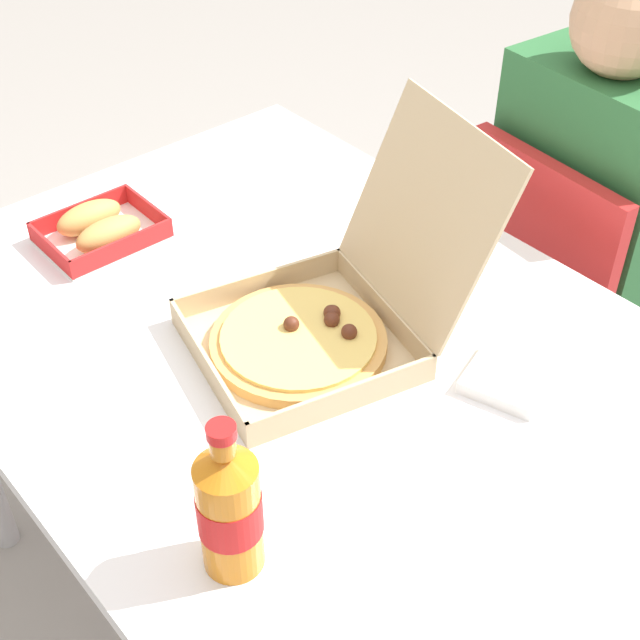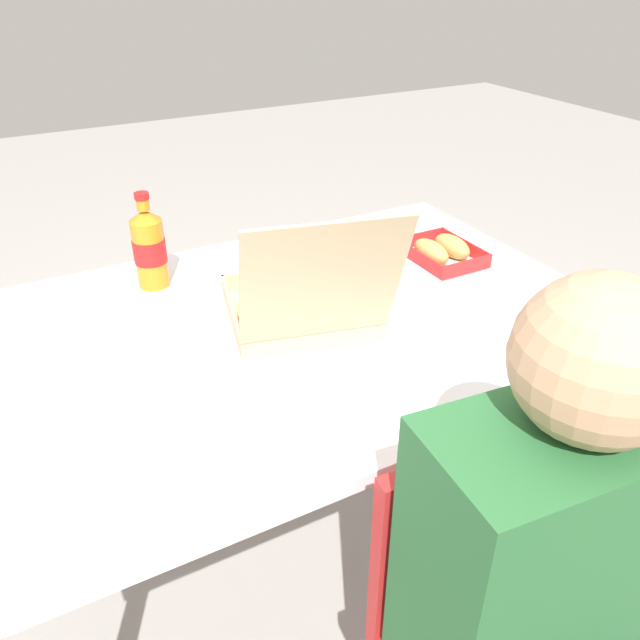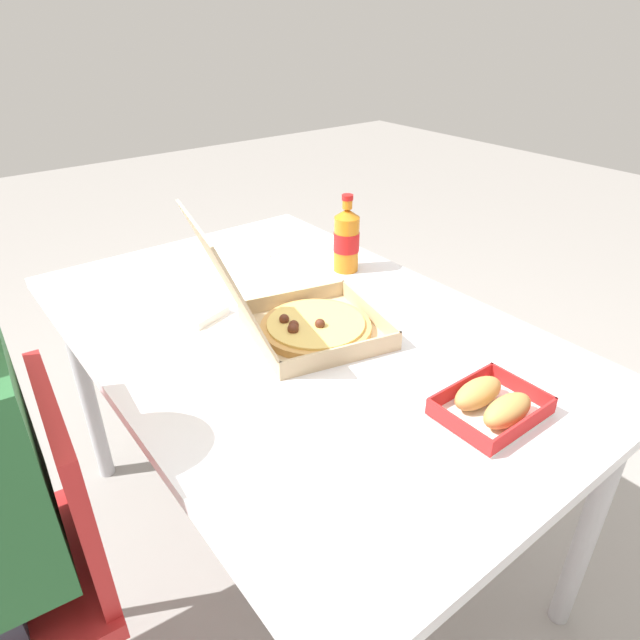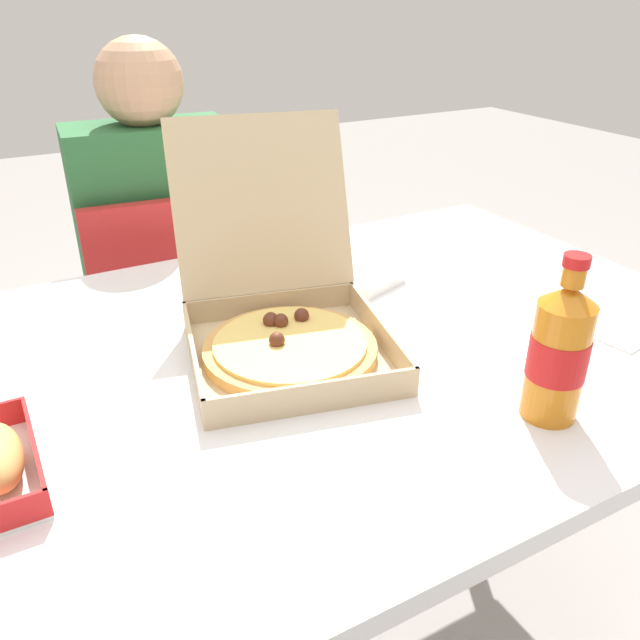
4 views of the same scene
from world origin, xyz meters
TOP-DOWN VIEW (x-y plane):
  - ground_plane at (0.00, 0.00)m, footprint 10.00×10.00m
  - dining_table at (0.00, 0.00)m, footprint 1.39×0.91m
  - chair at (-0.05, 0.69)m, footprint 0.43×0.43m
  - pizza_box_open at (-0.04, 0.02)m, footprint 0.38×0.46m
  - bread_side_box at (-0.49, -0.10)m, footprint 0.15×0.19m
  - cola_bottle at (0.18, -0.31)m, footprint 0.07×0.07m
  - paper_menu at (0.50, -0.17)m, footprint 0.23×0.18m
  - napkin_pile at (0.20, 0.16)m, footprint 0.14×0.14m

SIDE VIEW (x-z plane):
  - ground_plane at x=0.00m, z-range 0.00..0.00m
  - chair at x=-0.05m, z-range 0.06..0.89m
  - dining_table at x=0.00m, z-range 0.30..1.04m
  - paper_menu at x=0.50m, z-range 0.74..0.74m
  - napkin_pile at x=0.20m, z-range 0.74..0.76m
  - bread_side_box at x=-0.49m, z-range 0.74..0.79m
  - pizza_box_open at x=-0.04m, z-range 0.63..0.94m
  - cola_bottle at x=0.18m, z-range 0.72..0.95m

